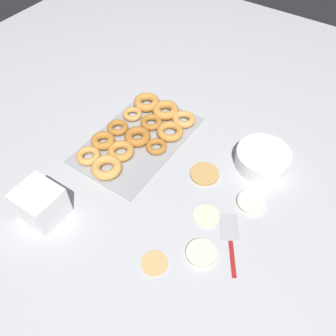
# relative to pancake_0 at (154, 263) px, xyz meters

# --- Properties ---
(ground_plane) EXTENTS (3.00, 3.00, 0.00)m
(ground_plane) POSITION_rel_pancake_0_xyz_m (-0.23, -0.08, -0.00)
(ground_plane) COLOR #B2B5BA
(pancake_0) EXTENTS (0.08, 0.08, 0.01)m
(pancake_0) POSITION_rel_pancake_0_xyz_m (0.00, 0.00, 0.00)
(pancake_0) COLOR tan
(pancake_0) RESTS_ON ground_plane
(pancake_1) EXTENTS (0.09, 0.09, 0.01)m
(pancake_1) POSITION_rel_pancake_0_xyz_m (-0.23, 0.05, -0.00)
(pancake_1) COLOR beige
(pancake_1) RESTS_ON ground_plane
(pancake_2) EXTENTS (0.11, 0.11, 0.01)m
(pancake_2) POSITION_rel_pancake_0_xyz_m (-0.39, -0.05, 0.00)
(pancake_2) COLOR tan
(pancake_2) RESTS_ON ground_plane
(pancake_3) EXTENTS (0.10, 0.10, 0.01)m
(pancake_3) POSITION_rel_pancake_0_xyz_m (-0.37, 0.15, 0.00)
(pancake_3) COLOR silver
(pancake_3) RESTS_ON ground_plane
(pancake_4) EXTENTS (0.09, 0.09, 0.01)m
(pancake_4) POSITION_rel_pancake_0_xyz_m (-0.11, 0.10, 0.00)
(pancake_4) COLOR beige
(pancake_4) RESTS_ON ground_plane
(donut_tray) EXTENTS (0.51, 0.32, 0.04)m
(donut_tray) POSITION_rel_pancake_0_xyz_m (-0.41, -0.37, 0.01)
(donut_tray) COLOR #93969B
(donut_tray) RESTS_ON ground_plane
(batter_bowl) EXTENTS (0.20, 0.20, 0.06)m
(batter_bowl) POSITION_rel_pancake_0_xyz_m (-0.55, 0.10, 0.03)
(batter_bowl) COLOR white
(batter_bowl) RESTS_ON ground_plane
(container_stack) EXTENTS (0.13, 0.14, 0.12)m
(container_stack) POSITION_rel_pancake_0_xyz_m (0.06, -0.41, 0.05)
(container_stack) COLOR white
(container_stack) RESTS_ON ground_plane
(spatula) EXTENTS (0.21, 0.15, 0.01)m
(spatula) POSITION_rel_pancake_0_xyz_m (-0.22, 0.14, -0.00)
(spatula) COLOR maroon
(spatula) RESTS_ON ground_plane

